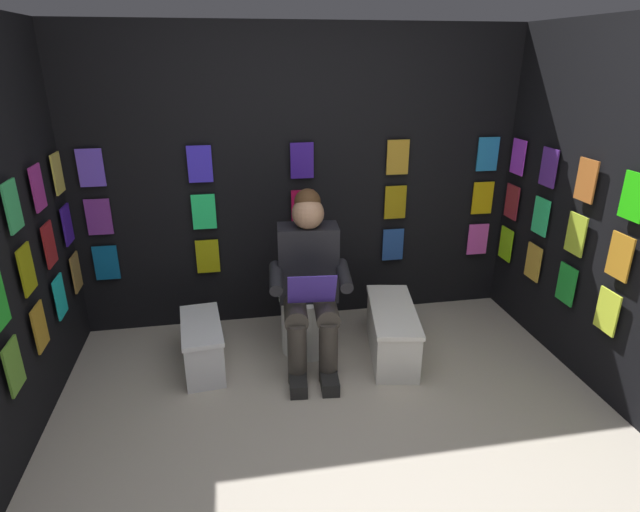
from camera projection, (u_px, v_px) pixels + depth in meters
The scene contains 8 objects.
ground_plane at pixel (363, 501), 2.46m from camera, with size 30.00×30.00×0.00m, color #B2A899.
display_wall_back at pixel (301, 181), 3.88m from camera, with size 3.42×0.14×2.21m.
display_wall_left at pixel (593, 206), 3.22m from camera, with size 0.14×1.94×2.21m.
display_wall_right at pixel (2, 239), 2.66m from camera, with size 0.14×1.94×2.21m.
toilet at pixel (307, 303), 3.69m from camera, with size 0.42×0.57×0.77m.
person_reading at pixel (309, 281), 3.38m from camera, with size 0.55×0.71×1.19m.
comic_longbox_near at pixel (392, 331), 3.60m from camera, with size 0.44×0.82×0.36m.
comic_longbox_far at pixel (203, 345), 3.45m from camera, with size 0.31×0.61×0.34m.
Camera 1 is at (0.53, 1.79, 1.99)m, focal length 28.86 mm.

